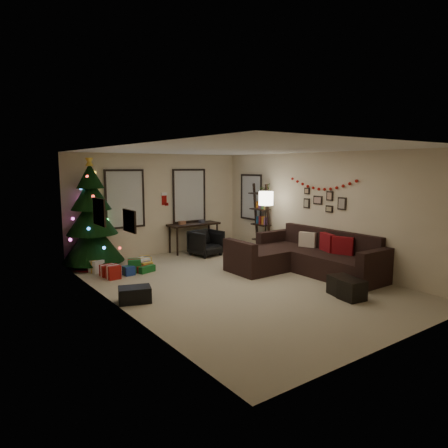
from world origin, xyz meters
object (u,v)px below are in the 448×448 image
Objects in this scene: desk at (194,227)px; christmas_tree at (92,221)px; bookshelf at (261,220)px; sofa at (304,258)px; desk_chair at (206,243)px.

christmas_tree is at bearing -178.03° from desk.
sofa is at bearing -103.79° from bookshelf.
christmas_tree is 1.39× the size of bookshelf.
desk is at bearing 79.60° from desk_chair.
christmas_tree is 1.81× the size of desk.
christmas_tree is 2.89m from desk.
bookshelf is (1.38, -0.66, 0.58)m from desk_chair.
christmas_tree is 3.87× the size of desk_chair.
bookshelf is at bearing 76.21° from sofa.
sofa is 4.54× the size of desk_chair.
bookshelf reaches higher than desk.
sofa reaches higher than desk_chair.
bookshelf is (4.22, -1.21, -0.18)m from christmas_tree.
christmas_tree reaches higher than sofa.
desk_chair is (-0.87, 2.71, 0.03)m from sofa.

